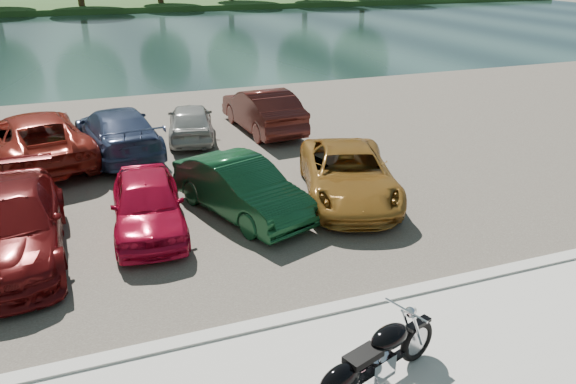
{
  "coord_description": "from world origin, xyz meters",
  "views": [
    {
      "loc": [
        -4.4,
        -5.39,
        5.75
      ],
      "look_at": [
        -0.54,
        4.95,
        1.1
      ],
      "focal_mm": 35.0,
      "sensor_mm": 36.0,
      "label": 1
    }
  ],
  "objects": [
    {
      "name": "river",
      "position": [
        0.0,
        40.0,
        0.0
      ],
      "size": [
        120.0,
        40.0,
        0.0
      ],
      "primitive_type": "cube",
      "color": "#182C2A",
      "rests_on": "ground"
    },
    {
      "name": "car_3",
      "position": [
        -6.09,
        6.04,
        0.76
      ],
      "size": [
        2.05,
        4.96,
        1.43
      ],
      "primitive_type": "imported",
      "rotation": [
        0.0,
        0.0,
        0.01
      ],
      "color": "#4F0B0B",
      "rests_on": "parking_lot"
    },
    {
      "name": "car_5",
      "position": [
        -1.17,
        6.44,
        0.71
      ],
      "size": [
        2.69,
        4.28,
        1.33
      ],
      "primitive_type": "imported",
      "rotation": [
        0.0,
        0.0,
        0.34
      ],
      "color": "#103D1F",
      "rests_on": "parking_lot"
    },
    {
      "name": "parking_lot",
      "position": [
        0.0,
        11.0,
        0.02
      ],
      "size": [
        60.0,
        18.0,
        0.04
      ],
      "primitive_type": "cube",
      "color": "#47413A",
      "rests_on": "ground"
    },
    {
      "name": "car_10",
      "position": [
        -5.84,
        12.04,
        0.81
      ],
      "size": [
        3.64,
        5.96,
        1.54
      ],
      "primitive_type": "imported",
      "rotation": [
        0.0,
        0.0,
        3.35
      ],
      "color": "maroon",
      "rests_on": "parking_lot"
    },
    {
      "name": "car_11",
      "position": [
        -3.51,
        12.02,
        0.77
      ],
      "size": [
        2.62,
        5.24,
        1.46
      ],
      "primitive_type": "imported",
      "rotation": [
        0.0,
        0.0,
        3.26
      ],
      "color": "navy",
      "rests_on": "parking_lot"
    },
    {
      "name": "car_4",
      "position": [
        -3.35,
        6.34,
        0.69
      ],
      "size": [
        1.81,
        3.91,
        1.3
      ],
      "primitive_type": "imported",
      "rotation": [
        0.0,
        0.0,
        -0.07
      ],
      "color": "#AF0B2B",
      "rests_on": "parking_lot"
    },
    {
      "name": "ground",
      "position": [
        0.0,
        0.0,
        0.0
      ],
      "size": [
        200.0,
        200.0,
        0.0
      ],
      "primitive_type": "plane",
      "color": "#595447",
      "rests_on": "ground"
    },
    {
      "name": "car_13",
      "position": [
        1.48,
        12.93,
        0.78
      ],
      "size": [
        1.87,
        4.59,
        1.48
      ],
      "primitive_type": "imported",
      "rotation": [
        0.0,
        0.0,
        3.21
      ],
      "color": "#461612",
      "rests_on": "parking_lot"
    },
    {
      "name": "far_bank",
      "position": [
        0.0,
        72.0,
        0.3
      ],
      "size": [
        120.0,
        24.0,
        0.6
      ],
      "primitive_type": "cube",
      "color": "#274819",
      "rests_on": "ground"
    },
    {
      "name": "car_12",
      "position": [
        -1.1,
        12.77,
        0.66
      ],
      "size": [
        2.1,
        3.83,
        1.24
      ],
      "primitive_type": "imported",
      "rotation": [
        0.0,
        0.0,
        2.96
      ],
      "color": "#A0A09B",
      "rests_on": "parking_lot"
    },
    {
      "name": "motorcycle",
      "position": [
        -1.18,
        0.04,
        0.56
      ],
      "size": [
        2.25,
        1.05,
        1.05
      ],
      "rotation": [
        0.0,
        0.0,
        0.33
      ],
      "color": "black",
      "rests_on": "promenade"
    },
    {
      "name": "car_6",
      "position": [
        1.62,
        6.41,
        0.7
      ],
      "size": [
        3.51,
        5.16,
        1.31
      ],
      "primitive_type": "imported",
      "rotation": [
        0.0,
        0.0,
        -0.31
      ],
      "color": "#9A6623",
      "rests_on": "parking_lot"
    },
    {
      "name": "kerb",
      "position": [
        0.0,
        2.0,
        0.07
      ],
      "size": [
        60.0,
        0.3,
        0.14
      ],
      "primitive_type": "cube",
      "color": "#BBB9B0",
      "rests_on": "ground"
    }
  ]
}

